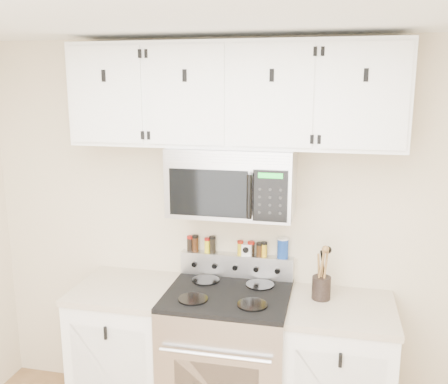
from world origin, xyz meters
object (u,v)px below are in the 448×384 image
range (228,360)px  salt_canister (283,248)px  utensil_crock (321,286)px  microwave (232,181)px

range → salt_canister: bearing=42.7°
utensil_crock → microwave: bearing=177.0°
range → microwave: 1.15m
salt_canister → range: bearing=-137.3°
range → microwave: microwave is taller
microwave → utensil_crock: (0.57, -0.03, -0.63)m
microwave → salt_canister: microwave is taller
microwave → salt_canister: bearing=27.0°
microwave → salt_canister: size_ratio=5.61×
range → utensil_crock: size_ratio=3.30×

